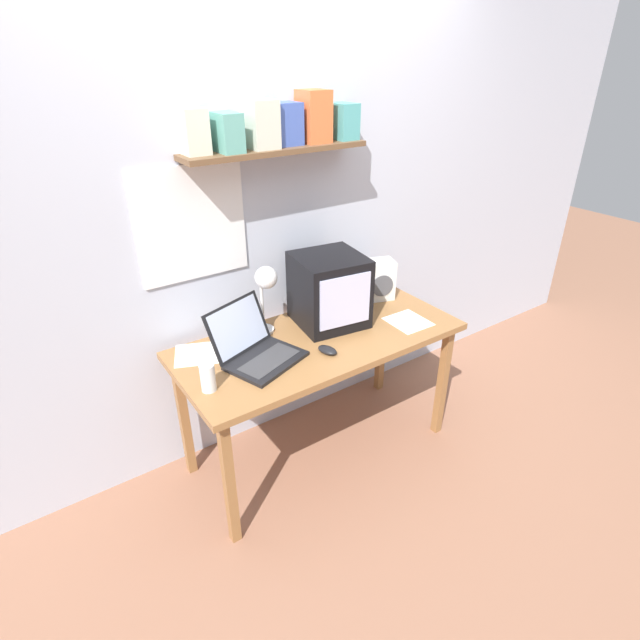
{
  "coord_description": "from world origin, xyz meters",
  "views": [
    {
      "loc": [
        -1.25,
        -1.8,
        2.03
      ],
      "look_at": [
        0.0,
        0.0,
        0.85
      ],
      "focal_mm": 28.0,
      "sensor_mm": 36.0,
      "label": 1
    }
  ],
  "objects_px": {
    "corner_desk": "(320,349)",
    "juice_glass": "(208,379)",
    "crt_monitor": "(329,290)",
    "laptop": "(254,346)",
    "desk_lamp": "(266,285)",
    "computer_mouse": "(327,350)",
    "open_notebook": "(408,322)",
    "space_heater": "(378,280)",
    "loose_paper_near_monitor": "(204,353)"
  },
  "relations": [
    {
      "from": "desk_lamp",
      "to": "open_notebook",
      "type": "xyz_separation_m",
      "value": [
        0.69,
        -0.3,
        -0.28
      ]
    },
    {
      "from": "crt_monitor",
      "to": "laptop",
      "type": "height_order",
      "value": "crt_monitor"
    },
    {
      "from": "corner_desk",
      "to": "juice_glass",
      "type": "xyz_separation_m",
      "value": [
        -0.65,
        -0.1,
        0.13
      ]
    },
    {
      "from": "desk_lamp",
      "to": "space_heater",
      "type": "xyz_separation_m",
      "value": [
        0.75,
        0.02,
        -0.17
      ]
    },
    {
      "from": "corner_desk",
      "to": "loose_paper_near_monitor",
      "type": "relative_size",
      "value": 4.41
    },
    {
      "from": "desk_lamp",
      "to": "laptop",
      "type": "bearing_deg",
      "value": -133.59
    },
    {
      "from": "corner_desk",
      "to": "juice_glass",
      "type": "height_order",
      "value": "juice_glass"
    },
    {
      "from": "laptop",
      "to": "desk_lamp",
      "type": "bearing_deg",
      "value": 23.33
    },
    {
      "from": "laptop",
      "to": "desk_lamp",
      "type": "distance_m",
      "value": 0.3
    },
    {
      "from": "juice_glass",
      "to": "corner_desk",
      "type": "bearing_deg",
      "value": 8.42
    },
    {
      "from": "corner_desk",
      "to": "juice_glass",
      "type": "bearing_deg",
      "value": -171.58
    },
    {
      "from": "computer_mouse",
      "to": "loose_paper_near_monitor",
      "type": "distance_m",
      "value": 0.59
    },
    {
      "from": "juice_glass",
      "to": "crt_monitor",
      "type": "bearing_deg",
      "value": 14.89
    },
    {
      "from": "juice_glass",
      "to": "open_notebook",
      "type": "distance_m",
      "value": 1.13
    },
    {
      "from": "desk_lamp",
      "to": "open_notebook",
      "type": "height_order",
      "value": "desk_lamp"
    },
    {
      "from": "crt_monitor",
      "to": "open_notebook",
      "type": "relative_size",
      "value": 1.77
    },
    {
      "from": "crt_monitor",
      "to": "space_heater",
      "type": "height_order",
      "value": "crt_monitor"
    },
    {
      "from": "space_heater",
      "to": "laptop",
      "type": "bearing_deg",
      "value": -150.46
    },
    {
      "from": "desk_lamp",
      "to": "computer_mouse",
      "type": "xyz_separation_m",
      "value": [
        0.15,
        -0.31,
        -0.27
      ]
    },
    {
      "from": "computer_mouse",
      "to": "laptop",
      "type": "bearing_deg",
      "value": 151.58
    },
    {
      "from": "computer_mouse",
      "to": "corner_desk",
      "type": "bearing_deg",
      "value": 68.67
    },
    {
      "from": "juice_glass",
      "to": "space_heater",
      "type": "bearing_deg",
      "value": 13.41
    },
    {
      "from": "crt_monitor",
      "to": "juice_glass",
      "type": "distance_m",
      "value": 0.82
    },
    {
      "from": "laptop",
      "to": "desk_lamp",
      "type": "height_order",
      "value": "desk_lamp"
    },
    {
      "from": "computer_mouse",
      "to": "loose_paper_near_monitor",
      "type": "relative_size",
      "value": 0.35
    },
    {
      "from": "laptop",
      "to": "crt_monitor",
      "type": "bearing_deg",
      "value": -9.06
    },
    {
      "from": "crt_monitor",
      "to": "computer_mouse",
      "type": "bearing_deg",
      "value": -118.75
    },
    {
      "from": "open_notebook",
      "to": "space_heater",
      "type": "bearing_deg",
      "value": 79.56
    },
    {
      "from": "desk_lamp",
      "to": "computer_mouse",
      "type": "height_order",
      "value": "desk_lamp"
    },
    {
      "from": "corner_desk",
      "to": "laptop",
      "type": "xyz_separation_m",
      "value": [
        -0.36,
        0.02,
        0.14
      ]
    },
    {
      "from": "laptop",
      "to": "juice_glass",
      "type": "height_order",
      "value": "laptop"
    },
    {
      "from": "crt_monitor",
      "to": "computer_mouse",
      "type": "distance_m",
      "value": 0.36
    },
    {
      "from": "corner_desk",
      "to": "crt_monitor",
      "type": "xyz_separation_m",
      "value": [
        0.14,
        0.11,
        0.26
      ]
    },
    {
      "from": "corner_desk",
      "to": "juice_glass",
      "type": "relative_size",
      "value": 11.62
    },
    {
      "from": "desk_lamp",
      "to": "computer_mouse",
      "type": "relative_size",
      "value": 3.25
    },
    {
      "from": "corner_desk",
      "to": "computer_mouse",
      "type": "distance_m",
      "value": 0.18
    },
    {
      "from": "crt_monitor",
      "to": "computer_mouse",
      "type": "height_order",
      "value": "crt_monitor"
    },
    {
      "from": "laptop",
      "to": "loose_paper_near_monitor",
      "type": "distance_m",
      "value": 0.26
    },
    {
      "from": "desk_lamp",
      "to": "corner_desk",
      "type": "bearing_deg",
      "value": -34.72
    },
    {
      "from": "corner_desk",
      "to": "laptop",
      "type": "relative_size",
      "value": 3.35
    },
    {
      "from": "juice_glass",
      "to": "loose_paper_near_monitor",
      "type": "xyz_separation_m",
      "value": [
        0.1,
        0.28,
        -0.05
      ]
    },
    {
      "from": "desk_lamp",
      "to": "space_heater",
      "type": "relative_size",
      "value": 1.65
    },
    {
      "from": "crt_monitor",
      "to": "laptop",
      "type": "relative_size",
      "value": 0.89
    },
    {
      "from": "desk_lamp",
      "to": "open_notebook",
      "type": "relative_size",
      "value": 1.74
    },
    {
      "from": "laptop",
      "to": "space_heater",
      "type": "height_order",
      "value": "laptop"
    },
    {
      "from": "crt_monitor",
      "to": "computer_mouse",
      "type": "xyz_separation_m",
      "value": [
        -0.19,
        -0.26,
        -0.17
      ]
    },
    {
      "from": "loose_paper_near_monitor",
      "to": "juice_glass",
      "type": "bearing_deg",
      "value": -109.21
    },
    {
      "from": "loose_paper_near_monitor",
      "to": "corner_desk",
      "type": "bearing_deg",
      "value": -19.08
    },
    {
      "from": "computer_mouse",
      "to": "loose_paper_near_monitor",
      "type": "bearing_deg",
      "value": 145.9
    },
    {
      "from": "juice_glass",
      "to": "computer_mouse",
      "type": "bearing_deg",
      "value": -4.62
    }
  ]
}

